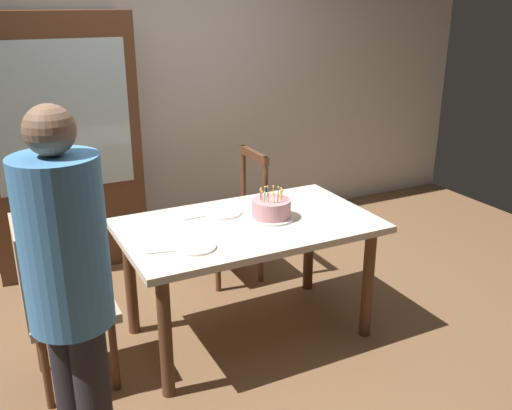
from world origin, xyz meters
name	(u,v)px	position (x,y,z in m)	size (l,w,h in m)	color
ground	(249,332)	(0.00, 0.00, 0.00)	(6.40, 6.40, 0.00)	brown
back_wall	(150,85)	(0.00, 1.85, 1.30)	(6.40, 0.10, 2.60)	beige
dining_table	(248,238)	(0.00, 0.00, 0.65)	(1.47, 0.87, 0.75)	beige
birthday_cake	(271,209)	(0.15, 0.00, 0.80)	(0.28, 0.28, 0.18)	silver
plate_near_celebrant	(195,247)	(-0.41, -0.20, 0.75)	(0.22, 0.22, 0.01)	white
plate_far_side	(223,213)	(-0.07, 0.20, 0.75)	(0.22, 0.22, 0.01)	white
fork_near_celebrant	(165,252)	(-0.57, -0.18, 0.75)	(0.18, 0.02, 0.01)	silver
fork_far_side	(198,217)	(-0.23, 0.20, 0.75)	(0.18, 0.02, 0.01)	silver
chair_spindle_back	(233,219)	(0.25, 0.76, 0.46)	(0.44, 0.44, 0.95)	tan
chair_upholstered	(51,297)	(-1.13, 0.01, 0.53)	(0.45, 0.45, 0.95)	tan
person_celebrant	(70,290)	(-1.11, -0.74, 0.94)	(0.32, 0.32, 1.64)	#262328
china_cabinet	(61,145)	(-0.79, 1.56, 0.95)	(1.10, 0.45, 1.90)	#56331E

